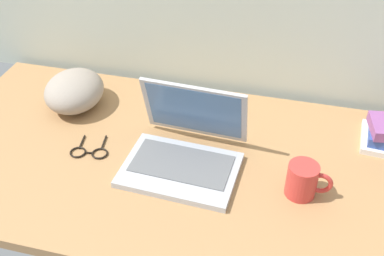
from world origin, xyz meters
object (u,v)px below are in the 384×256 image
Objects in this scene: coffee_mug at (303,180)px; cushion at (74,91)px; laptop at (185,149)px; eyeglasses at (89,152)px.

cushion reaches higher than coffee_mug.
cushion is (-0.74, 0.22, 0.01)m from coffee_mug.
laptop is at bearing -23.07° from cushion.
cushion is at bearing 156.93° from laptop.
cushion is at bearing 163.14° from coffee_mug.
coffee_mug is 0.77m from cushion.
cushion is (-0.42, 0.18, 0.01)m from laptop.
eyeglasses is 0.54× the size of cushion.
coffee_mug is 1.00× the size of eyeglasses.
coffee_mug is (0.32, -0.05, 0.00)m from laptop.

